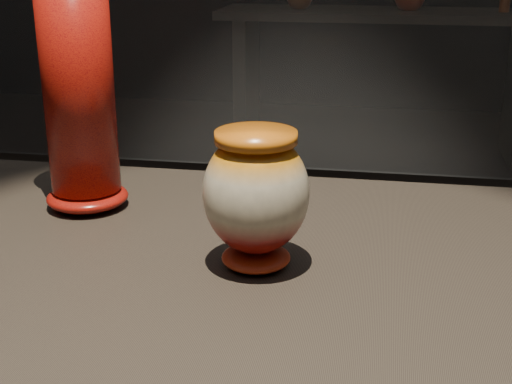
% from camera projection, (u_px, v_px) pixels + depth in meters
% --- Properties ---
extents(main_vase, '(0.16, 0.16, 0.19)m').
position_uv_depth(main_vase, '(256.00, 194.00, 0.92)').
color(main_vase, maroon).
rests_on(main_vase, display_plinth).
extents(tall_vase, '(0.15, 0.15, 0.42)m').
position_uv_depth(tall_vase, '(78.00, 84.00, 1.09)').
color(tall_vase, '#A81B0B').
rests_on(tall_vase, display_plinth).
extents(back_shelf, '(2.00, 0.60, 0.90)m').
position_uv_depth(back_shelf, '(380.00, 53.00, 4.45)').
color(back_shelf, black).
rests_on(back_shelf, ground).
extents(back_vase_right, '(0.06, 0.06, 0.13)m').
position_uv_depth(back_vase_right, '(505.00, 1.00, 4.22)').
color(back_vase_right, '#963C15').
rests_on(back_vase_right, back_shelf).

